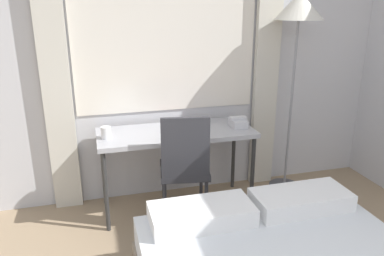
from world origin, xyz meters
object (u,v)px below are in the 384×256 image
desk (176,137)px  telephone (238,122)px  mug (106,133)px  standing_lamp (298,20)px  desk_chair (185,164)px  book (185,130)px

desk → telephone: (0.56, -0.03, 0.10)m
desk → mug: size_ratio=13.42×
standing_lamp → mug: (-1.75, -0.12, -0.87)m
mug → telephone: bearing=0.5°
desk_chair → telephone: size_ratio=5.47×
desk → book: bearing=-31.9°
desk_chair → standing_lamp: (1.15, 0.37, 1.11)m
mug → desk_chair: bearing=-23.0°
telephone → mug: mug is taller
book → telephone: bearing=0.9°
desk_chair → standing_lamp: bearing=27.3°
desk_chair → mug: 0.69m
desk_chair → mug: size_ratio=9.70×
desk → desk_chair: bearing=-90.0°
desk → standing_lamp: standing_lamp is taller
desk_chair → telephone: desk_chair is taller
desk → telephone: telephone is taller
telephone → book: (-0.50, -0.01, -0.03)m
book → mug: bearing=-179.8°
telephone → mug: bearing=-179.5°
telephone → book: 0.50m
desk → desk_chair: 0.33m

